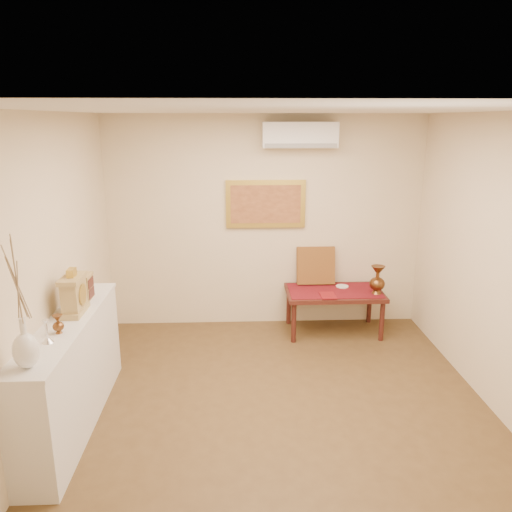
{
  "coord_description": "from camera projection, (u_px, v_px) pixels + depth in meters",
  "views": [
    {
      "loc": [
        -0.38,
        -3.99,
        2.63
      ],
      "look_at": [
        -0.17,
        1.15,
        1.22
      ],
      "focal_mm": 35.0,
      "sensor_mm": 36.0,
      "label": 1
    }
  ],
  "objects": [
    {
      "name": "low_table",
      "position": [
        334.0,
        296.0,
        6.27
      ],
      "size": [
        1.2,
        0.7,
        0.55
      ],
      "color": "#451A14",
      "rests_on": "floor"
    },
    {
      "name": "brass_urn_tall",
      "position": [
        378.0,
        277.0,
        6.09
      ],
      "size": [
        0.19,
        0.19,
        0.43
      ],
      "primitive_type": null,
      "color": "brown",
      "rests_on": "table_cloth"
    },
    {
      "name": "brass_urn_small",
      "position": [
        58.0,
        321.0,
        3.96
      ],
      "size": [
        0.09,
        0.09,
        0.2
      ],
      "primitive_type": null,
      "color": "brown",
      "rests_on": "display_ledge"
    },
    {
      "name": "plate",
      "position": [
        342.0,
        286.0,
        6.38
      ],
      "size": [
        0.16,
        0.16,
        0.01
      ],
      "primitive_type": "cylinder",
      "color": "silver",
      "rests_on": "table_cloth"
    },
    {
      "name": "ac_unit",
      "position": [
        300.0,
        135.0,
        5.96
      ],
      "size": [
        0.9,
        0.25,
        0.3
      ],
      "color": "white",
      "rests_on": "wall_back"
    },
    {
      "name": "white_vase",
      "position": [
        20.0,
        304.0,
        3.31
      ],
      "size": [
        0.18,
        0.18,
        0.93
      ],
      "primitive_type": null,
      "color": "silver",
      "rests_on": "display_ledge"
    },
    {
      "name": "mantel_clock",
      "position": [
        74.0,
        294.0,
        4.35
      ],
      "size": [
        0.17,
        0.36,
        0.41
      ],
      "color": "tan",
      "rests_on": "display_ledge"
    },
    {
      "name": "cushion",
      "position": [
        316.0,
        265.0,
        6.46
      ],
      "size": [
        0.49,
        0.2,
        0.5
      ],
      "primitive_type": "cube",
      "rotation": [
        -0.21,
        0.0,
        0.0
      ],
      "color": "#5A2012",
      "rests_on": "table_cloth"
    },
    {
      "name": "wall_front",
      "position": [
        332.0,
        445.0,
        2.03
      ],
      "size": [
        4.0,
        0.02,
        2.7
      ],
      "primitive_type": "cube",
      "color": "beige",
      "rests_on": "ground"
    },
    {
      "name": "candlestick",
      "position": [
        47.0,
        331.0,
        3.79
      ],
      "size": [
        0.09,
        0.09,
        0.19
      ],
      "primitive_type": null,
      "color": "silver",
      "rests_on": "display_ledge"
    },
    {
      "name": "painting",
      "position": [
        266.0,
        204.0,
        6.27
      ],
      "size": [
        1.0,
        0.06,
        0.6
      ],
      "color": "gold",
      "rests_on": "wall_back"
    },
    {
      "name": "wall_left",
      "position": [
        40.0,
        280.0,
        4.12
      ],
      "size": [
        0.02,
        4.5,
        2.7
      ],
      "primitive_type": "cube",
      "color": "beige",
      "rests_on": "ground"
    },
    {
      "name": "display_ledge",
      "position": [
        72.0,
        373.0,
        4.35
      ],
      "size": [
        0.37,
        2.02,
        0.98
      ],
      "color": "silver",
      "rests_on": "floor"
    },
    {
      "name": "menu",
      "position": [
        328.0,
        295.0,
        6.05
      ],
      "size": [
        0.18,
        0.25,
        0.01
      ],
      "primitive_type": "cube",
      "rotation": [
        0.0,
        0.0,
        0.01
      ],
      "color": "maroon",
      "rests_on": "table_cloth"
    },
    {
      "name": "ceiling",
      "position": [
        284.0,
        110.0,
        3.84
      ],
      "size": [
        4.5,
        4.5,
        0.0
      ],
      "primitive_type": "plane",
      "rotation": [
        3.14,
        0.0,
        0.0
      ],
      "color": "silver",
      "rests_on": "ground"
    },
    {
      "name": "table_cloth",
      "position": [
        334.0,
        291.0,
        6.26
      ],
      "size": [
        1.14,
        0.59,
        0.01
      ],
      "primitive_type": "cube",
      "color": "maroon",
      "rests_on": "low_table"
    },
    {
      "name": "floor",
      "position": [
        279.0,
        417.0,
        4.56
      ],
      "size": [
        4.5,
        4.5,
        0.0
      ],
      "primitive_type": "plane",
      "color": "brown",
      "rests_on": "ground"
    },
    {
      "name": "wooden_chest",
      "position": [
        83.0,
        287.0,
        4.71
      ],
      "size": [
        0.16,
        0.21,
        0.24
      ],
      "color": "tan",
      "rests_on": "display_ledge"
    },
    {
      "name": "wall_back",
      "position": [
        265.0,
        223.0,
        6.37
      ],
      "size": [
        4.0,
        0.02,
        2.7
      ],
      "primitive_type": "cube",
      "color": "beige",
      "rests_on": "ground"
    }
  ]
}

